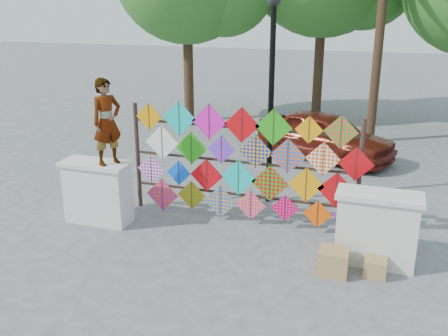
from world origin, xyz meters
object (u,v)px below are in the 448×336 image
at_px(vendor_woman, 107,122).
at_px(sedan, 325,135).
at_px(kite_rack, 244,165).
at_px(lamppost, 272,82).

height_order(vendor_woman, sedan, vendor_woman).
xyz_separation_m(kite_rack, lamppost, (0.22, 1.27, 1.47)).
xyz_separation_m(kite_rack, sedan, (0.97, 4.94, -0.54)).
bearing_deg(sedan, lamppost, -169.54).
xyz_separation_m(vendor_woman, lamppost, (2.67, 2.20, 0.58)).
xyz_separation_m(kite_rack, vendor_woman, (-2.45, -0.93, 0.89)).
distance_m(kite_rack, sedan, 5.06).
height_order(kite_rack, vendor_woman, vendor_woman).
distance_m(sedan, lamppost, 4.25).
relative_size(vendor_woman, sedan, 0.42).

